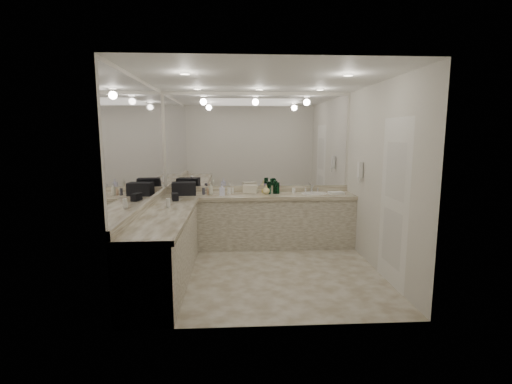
{
  "coord_description": "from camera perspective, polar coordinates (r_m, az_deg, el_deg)",
  "views": [
    {
      "loc": [
        -0.39,
        -4.93,
        1.9
      ],
      "look_at": [
        -0.08,
        0.4,
        1.06
      ],
      "focal_mm": 26.0,
      "sensor_mm": 36.0,
      "label": 1
    }
  ],
  "objects": [
    {
      "name": "vanity_left_base",
      "position": [
        4.95,
        -13.9,
        -8.75
      ],
      "size": [
        0.6,
        2.4,
        0.84
      ],
      "primitive_type": "cube",
      "color": "beige",
      "rests_on": "floor"
    },
    {
      "name": "black_bag_spill",
      "position": [
        5.75,
        -12.35,
        -0.76
      ],
      "size": [
        0.14,
        0.21,
        0.11
      ],
      "primitive_type": "cube",
      "rotation": [
        0.0,
        0.0,
        0.25
      ],
      "color": "black",
      "rests_on": "vanity_left_top"
    },
    {
      "name": "floor",
      "position": [
        5.3,
        1.17,
        -12.08
      ],
      "size": [
        3.2,
        3.2,
        0.0
      ],
      "primitive_type": "plane",
      "color": "beige",
      "rests_on": "ground"
    },
    {
      "name": "green_bottle_3",
      "position": [
        6.27,
        2.97,
        0.63
      ],
      "size": [
        0.07,
        0.07,
        0.19
      ],
      "primitive_type": "cylinder",
      "color": "#0B5129",
      "rests_on": "vanity_back_top"
    },
    {
      "name": "cream_cosmetic_case",
      "position": [
        6.3,
        -0.87,
        0.41
      ],
      "size": [
        0.26,
        0.19,
        0.14
      ],
      "primitive_type": "cube",
      "rotation": [
        0.0,
        0.0,
        -0.22
      ],
      "color": "beige",
      "rests_on": "vanity_back_top"
    },
    {
      "name": "wall_phone",
      "position": [
        5.98,
        15.72,
        3.31
      ],
      "size": [
        0.06,
        0.1,
        0.24
      ],
      "primitive_type": "cube",
      "color": "white",
      "rests_on": "wall_right"
    },
    {
      "name": "soap_bottle_a",
      "position": [
        6.2,
        -6.98,
        0.52
      ],
      "size": [
        0.09,
        0.09,
        0.2
      ],
      "primitive_type": "imported",
      "rotation": [
        0.0,
        0.0,
        -0.1
      ],
      "color": "beige",
      "rests_on": "vanity_back_top"
    },
    {
      "name": "amenity_bottle_7",
      "position": [
        6.36,
        1.07,
        0.17
      ],
      "size": [
        0.04,
        0.04,
        0.06
      ],
      "primitive_type": "cylinder",
      "color": "#F2D84C",
      "rests_on": "vanity_back_top"
    },
    {
      "name": "green_bottle_1",
      "position": [
        6.23,
        2.05,
        0.66
      ],
      "size": [
        0.06,
        0.06,
        0.21
      ],
      "primitive_type": "cylinder",
      "color": "#0B5129",
      "rests_on": "vanity_back_top"
    },
    {
      "name": "hand_towel",
      "position": [
        6.37,
        12.23,
        -0.13
      ],
      "size": [
        0.26,
        0.19,
        0.04
      ],
      "primitive_type": "cube",
      "rotation": [
        0.0,
        0.0,
        0.14
      ],
      "color": "white",
      "rests_on": "vanity_back_top"
    },
    {
      "name": "amenity_bottle_3",
      "position": [
        6.24,
        -7.4,
        0.13
      ],
      "size": [
        0.04,
        0.04,
        0.11
      ],
      "primitive_type": "cylinder",
      "color": "#E0B28C",
      "rests_on": "vanity_back_top"
    },
    {
      "name": "black_toiletry_bag",
      "position": [
        6.24,
        -11.01,
        0.57
      ],
      "size": [
        0.41,
        0.29,
        0.22
      ],
      "primitive_type": "cube",
      "rotation": [
        0.0,
        0.0,
        0.11
      ],
      "color": "black",
      "rests_on": "vanity_back_top"
    },
    {
      "name": "vanity_left_top",
      "position": [
        4.83,
        -13.98,
        -3.65
      ],
      "size": [
        0.64,
        2.42,
        0.06
      ],
      "primitive_type": "cube",
      "color": "beige",
      "rests_on": "vanity_left_base"
    },
    {
      "name": "wall_back",
      "position": [
        6.47,
        0.18,
        3.6
      ],
      "size": [
        3.2,
        0.02,
        2.6
      ],
      "primitive_type": "cube",
      "color": "beige",
      "rests_on": "floor"
    },
    {
      "name": "green_bottle_2",
      "position": [
        6.27,
        3.35,
        0.61
      ],
      "size": [
        0.06,
        0.06,
        0.19
      ],
      "primitive_type": "cylinder",
      "color": "#0B5129",
      "rests_on": "vanity_back_top"
    },
    {
      "name": "mirror_back",
      "position": [
        6.43,
        0.19,
        7.81
      ],
      "size": [
        3.12,
        0.01,
        1.55
      ],
      "primitive_type": "cube",
      "color": "white",
      "rests_on": "wall_back"
    },
    {
      "name": "vanity_back_base",
      "position": [
        6.32,
        0.34,
        -4.62
      ],
      "size": [
        3.2,
        0.6,
        0.84
      ],
      "primitive_type": "cube",
      "color": "beige",
      "rests_on": "floor"
    },
    {
      "name": "amenity_bottle_1",
      "position": [
        6.33,
        1.73,
        0.34
      ],
      "size": [
        0.05,
        0.05,
        0.11
      ],
      "primitive_type": "cylinder",
      "color": "#9966B2",
      "rests_on": "vanity_back_top"
    },
    {
      "name": "backsplash_left",
      "position": [
        5.16,
        -16.57,
        -2.05
      ],
      "size": [
        0.04,
        3.0,
        0.1
      ],
      "primitive_type": "cube",
      "color": "beige",
      "rests_on": "vanity_left_top"
    },
    {
      "name": "vanity_back_top",
      "position": [
        6.22,
        0.35,
        -0.61
      ],
      "size": [
        3.2,
        0.64,
        0.06
      ],
      "primitive_type": "cube",
      "color": "beige",
      "rests_on": "vanity_back_base"
    },
    {
      "name": "ceiling",
      "position": [
        5.0,
        1.27,
        16.97
      ],
      "size": [
        3.2,
        3.2,
        0.0
      ],
      "primitive_type": "plane",
      "color": "white",
      "rests_on": "floor"
    },
    {
      "name": "lotion_left",
      "position": [
        5.18,
        -13.36,
        -1.72
      ],
      "size": [
        0.06,
        0.06,
        0.13
      ],
      "primitive_type": "cylinder",
      "color": "white",
      "rests_on": "vanity_left_top"
    },
    {
      "name": "amenity_bottle_5",
      "position": [
        6.33,
        -3.63,
        0.25
      ],
      "size": [
        0.04,
        0.04,
        0.1
      ],
      "primitive_type": "cylinder",
      "color": "white",
      "rests_on": "vanity_back_top"
    },
    {
      "name": "soap_bottle_c",
      "position": [
        6.21,
        1.58,
        0.39
      ],
      "size": [
        0.14,
        0.14,
        0.16
      ],
      "primitive_type": "imported",
      "rotation": [
        0.0,
        0.0,
        0.18
      ],
      "color": "#E5D188",
      "rests_on": "vanity_back_top"
    },
    {
      "name": "sink",
      "position": [
        6.36,
        8.92,
        -0.28
      ],
      "size": [
        0.44,
        0.44,
        0.03
      ],
      "primitive_type": "cylinder",
      "color": "white",
      "rests_on": "vanity_back_top"
    },
    {
      "name": "amenity_bottle_4",
      "position": [
        6.24,
        2.15,
        0.2
      ],
      "size": [
        0.04,
        0.04,
        0.11
      ],
      "primitive_type": "cylinder",
      "color": "silver",
      "rests_on": "vanity_back_top"
    },
    {
      "name": "amenity_bottle_2",
      "position": [
        6.36,
        5.82,
        0.22
      ],
      "size": [
        0.06,
        0.06,
        0.08
      ],
      "primitive_type": "cylinder",
      "color": "white",
      "rests_on": "vanity_back_top"
    },
    {
      "name": "soap_bottle_b",
      "position": [
        6.11,
        -5.26,
        0.37
      ],
      "size": [
        0.09,
        0.09,
        0.19
      ],
      "primitive_type": "imported",
      "rotation": [
        0.0,
        0.0,
        0.08
      ],
      "color": "white",
      "rests_on": "vanity_back_top"
    },
    {
      "name": "backsplash_back",
      "position": [
        6.49,
        0.19,
        0.51
      ],
      "size": [
        3.2,
        0.04,
        0.1
      ],
      "primitive_type": "cube",
      "color": "beige",
      "rests_on": "vanity_back_top"
    },
    {
      "name": "green_bottle_0",
      "position": [
        6.24,
        1.96,
        0.67
      ],
      "size": [
        0.07,
        0.07,
        0.21
      ],
      "primitive_type": "cylinder",
      "color": "#0B5129",
      "rests_on": "vanity_back_top"
    },
    {
      "name": "amenity_bottle_6",
      "position": [
        6.24,
        -4.17,
        0.2
      ],
      "size": [
        0.06,
        0.06,
        0.11
      ],
      "primitive_type": "cylinder",
      "color": "white",
      "rests_on": "vanity_back_top"
    },
    {
      "name": "wall_right",
      "position": [
        5.35,
        18.57,
        2.02
      ],
      "size": [
        0.02,
        3.0,
        2.6
      ],
      "primitive_type": "cube",
      "color": "beige",
      "rests_on": "floor"
    },
    {
      "name": "door",
      "position": [
        4.93,
        20.43,
        -1.58
      ],
      "size": [
        0.02,
        0.82,
        2.1
      ],
      "primitive_type": "cube",
      "color": "white",
      "rests_on": "wall_right"
    },
    {
      "name": "wall_left",
      "position": [
        5.12,
        -16.96,
        1.8
      ],
      "size": [
        0.02,
        3.0,
        2.6
      ],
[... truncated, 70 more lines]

